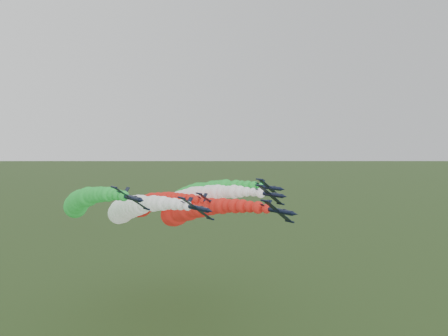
{
  "coord_description": "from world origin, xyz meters",
  "views": [
    {
      "loc": [
        -68.63,
        -81.88,
        56.44
      ],
      "look_at": [
        -5.65,
        -2.65,
        49.07
      ],
      "focal_mm": 35.0,
      "sensor_mm": 36.0,
      "label": 1
    }
  ],
  "objects_px": {
    "jet_outer_left": "(81,202)",
    "jet_trail": "(149,204)",
    "jet_inner_right": "(192,199)",
    "jet_outer_right": "(197,193)",
    "jet_lead": "(187,211)",
    "jet_inner_left": "(129,209)"
  },
  "relations": [
    {
      "from": "jet_inner_left",
      "to": "jet_outer_left",
      "type": "xyz_separation_m",
      "value": [
        -11.27,
        7.7,
        2.25
      ]
    },
    {
      "from": "jet_trail",
      "to": "jet_inner_left",
      "type": "bearing_deg",
      "value": -136.33
    },
    {
      "from": "jet_lead",
      "to": "jet_outer_right",
      "type": "xyz_separation_m",
      "value": [
        16.3,
        18.2,
        2.2
      ]
    },
    {
      "from": "jet_inner_right",
      "to": "jet_trail",
      "type": "xyz_separation_m",
      "value": [
        -9.2,
        11.91,
        -2.4
      ]
    },
    {
      "from": "jet_inner_left",
      "to": "jet_trail",
      "type": "xyz_separation_m",
      "value": [
        13.75,
        13.12,
        -1.57
      ]
    },
    {
      "from": "jet_lead",
      "to": "jet_outer_right",
      "type": "height_order",
      "value": "jet_outer_right"
    },
    {
      "from": "jet_outer_left",
      "to": "jet_trail",
      "type": "distance_m",
      "value": 25.88
    },
    {
      "from": "jet_inner_left",
      "to": "jet_inner_right",
      "type": "height_order",
      "value": "jet_inner_right"
    },
    {
      "from": "jet_outer_left",
      "to": "jet_trail",
      "type": "height_order",
      "value": "jet_outer_left"
    },
    {
      "from": "jet_trail",
      "to": "jet_inner_right",
      "type": "bearing_deg",
      "value": -52.32
    },
    {
      "from": "jet_inner_right",
      "to": "jet_outer_right",
      "type": "distance_m",
      "value": 9.91
    },
    {
      "from": "jet_outer_left",
      "to": "jet_inner_left",
      "type": "bearing_deg",
      "value": -34.34
    },
    {
      "from": "jet_inner_left",
      "to": "jet_outer_left",
      "type": "distance_m",
      "value": 13.83
    },
    {
      "from": "jet_lead",
      "to": "jet_outer_right",
      "type": "relative_size",
      "value": 1.0
    },
    {
      "from": "jet_lead",
      "to": "jet_inner_left",
      "type": "height_order",
      "value": "jet_inner_left"
    },
    {
      "from": "jet_inner_right",
      "to": "jet_lead",
      "type": "bearing_deg",
      "value": -130.01
    },
    {
      "from": "jet_inner_left",
      "to": "jet_outer_right",
      "type": "bearing_deg",
      "value": 15.47
    },
    {
      "from": "jet_outer_left",
      "to": "jet_outer_right",
      "type": "bearing_deg",
      "value": 0.8
    },
    {
      "from": "jet_trail",
      "to": "jet_outer_left",
      "type": "bearing_deg",
      "value": -167.76
    },
    {
      "from": "jet_outer_left",
      "to": "jet_inner_right",
      "type": "bearing_deg",
      "value": -10.72
    },
    {
      "from": "jet_lead",
      "to": "jet_inner_left",
      "type": "bearing_deg",
      "value": 143.83
    },
    {
      "from": "jet_lead",
      "to": "jet_trail",
      "type": "xyz_separation_m",
      "value": [
        0.16,
        23.06,
        -0.74
      ]
    }
  ]
}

